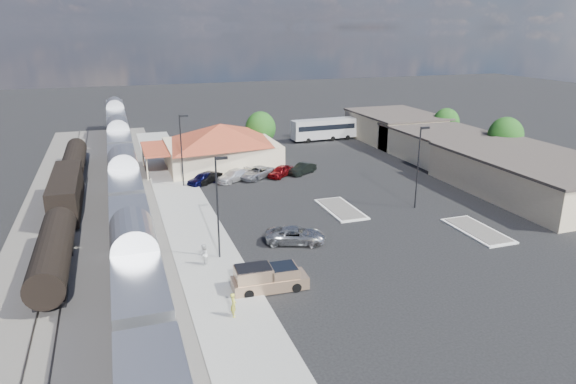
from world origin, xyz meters
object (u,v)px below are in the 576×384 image
object	(u,v)px
pickup_truck	(270,278)
suv	(296,235)
coach_bus	(324,128)
station_depot	(221,145)

from	to	relation	value
pickup_truck	suv	size ratio (longest dim) A/B	1.05
pickup_truck	coach_bus	size ratio (longest dim) A/B	0.49
coach_bus	suv	bearing A→B (deg)	151.91
station_depot	coach_bus	size ratio (longest dim) A/B	1.57
suv	station_depot	bearing A→B (deg)	22.39
suv	coach_bus	size ratio (longest dim) A/B	0.47
station_depot	suv	xyz separation A→B (m)	(0.86, -28.92, -2.36)
station_depot	coach_bus	distance (m)	24.02
station_depot	coach_bus	bearing A→B (deg)	30.00
pickup_truck	station_depot	bearing A→B (deg)	-3.59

